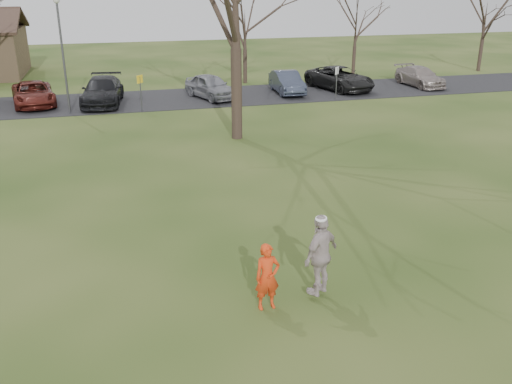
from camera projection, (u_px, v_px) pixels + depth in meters
ground at (301, 313)px, 12.86m from camera, size 120.00×120.00×0.00m
parking_strip at (171, 99)px, 35.39m from camera, size 62.00×6.50×0.04m
player_defender at (267, 277)px, 12.79m from camera, size 0.61×0.42×1.62m
car_2 at (33, 94)px, 33.34m from camera, size 3.04×5.27×1.38m
car_3 at (102, 91)px, 33.66m from camera, size 2.86×5.64×1.57m
car_4 at (211, 86)px, 35.26m from camera, size 3.15×4.73×1.50m
car_5 at (287, 82)px, 36.83m from camera, size 1.71×4.41×1.43m
car_6 at (340, 78)px, 38.06m from camera, size 3.85×5.93×1.52m
car_7 at (420, 77)px, 39.30m from camera, size 2.12×4.64×1.32m
catching_play at (321, 255)px, 13.09m from camera, size 1.26×1.08×2.03m
lamp_post at (61, 42)px, 30.27m from camera, size 0.34×0.34×6.27m
sign_yellow at (140, 86)px, 31.69m from camera, size 0.35×0.35×2.08m
sign_white at (337, 77)px, 34.59m from camera, size 0.35×0.35×2.08m
small_tree_row at (221, 28)px, 39.62m from camera, size 55.00×5.90×8.50m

